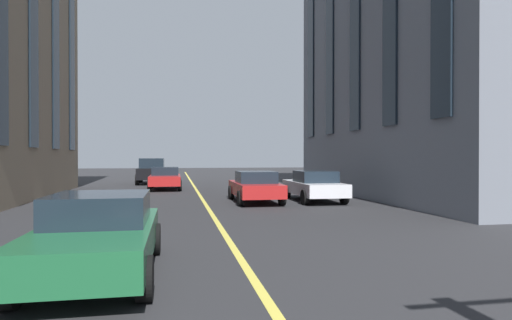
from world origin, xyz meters
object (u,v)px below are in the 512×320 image
(car_white_near, at_px, (314,186))
(car_red_mid, at_px, (165,178))
(car_black_trailing, at_px, (152,171))
(car_red_oncoming, at_px, (255,186))
(car_green_parked_b, at_px, (98,234))

(car_white_near, bearing_deg, car_red_mid, 38.99)
(car_black_trailing, distance_m, car_red_oncoming, 15.06)
(car_black_trailing, bearing_deg, car_red_mid, -169.49)
(car_black_trailing, bearing_deg, car_white_near, -151.07)
(car_red_mid, distance_m, car_red_oncoming, 9.25)
(car_black_trailing, distance_m, car_green_parked_b, 25.06)
(car_black_trailing, xyz_separation_m, car_red_oncoming, (-14.15, -5.14, -0.27))
(car_black_trailing, bearing_deg, car_green_parked_b, -179.08)
(car_black_trailing, relative_size, car_green_parked_b, 1.07)
(car_red_mid, bearing_deg, car_white_near, -141.01)
(car_red_mid, xyz_separation_m, car_red_oncoming, (-8.31, -4.06, 0.00))
(car_red_mid, height_order, car_red_oncoming, same)
(car_red_mid, height_order, car_white_near, same)
(car_red_oncoming, bearing_deg, car_red_mid, 26.04)
(car_white_near, height_order, car_red_oncoming, same)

